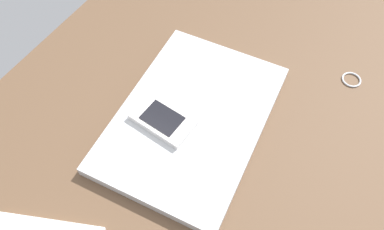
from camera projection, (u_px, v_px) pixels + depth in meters
desk_surface at (182, 176)px, 61.62cm from camera, size 120.00×80.00×3.00cm
laptop_closed at (192, 118)px, 64.83cm from camera, size 36.10×26.47×2.06cm
cell_phone_on_laptop at (162, 120)px, 62.65cm from camera, size 6.90×11.05×1.33cm
key_ring at (351, 80)px, 70.60cm from camera, size 3.68×3.68×0.36cm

